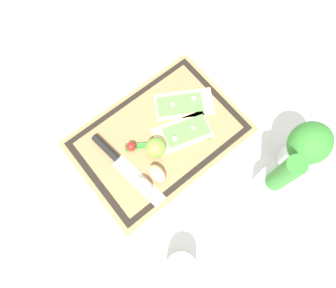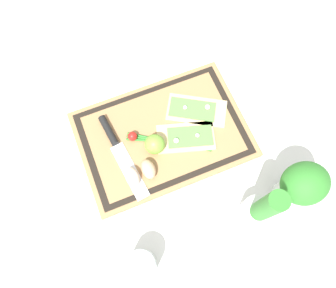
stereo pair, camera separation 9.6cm
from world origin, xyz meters
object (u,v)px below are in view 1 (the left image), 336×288
(pizza_slice_far, at_px, (183,133))
(knife, at_px, (116,158))
(egg_brown, at_px, (157,174))
(herb_pot, at_px, (276,181))
(pizza_slice_near, at_px, (183,104))
(herb_glass, at_px, (305,147))
(lime, at_px, (156,148))
(cherry_tomato_red, at_px, (131,147))
(sauce_jar, at_px, (181,268))
(egg_pink, at_px, (144,186))

(pizza_slice_far, xyz_separation_m, knife, (0.21, -0.06, 0.00))
(egg_brown, height_order, herb_pot, herb_pot)
(pizza_slice_near, height_order, herb_glass, herb_glass)
(lime, xyz_separation_m, herb_glass, (-0.29, 0.27, 0.07))
(pizza_slice_near, xyz_separation_m, knife, (0.27, 0.01, 0.00))
(knife, distance_m, herb_pot, 0.45)
(lime, distance_m, herb_pot, 0.34)
(cherry_tomato_red, xyz_separation_m, herb_pot, (-0.24, 0.34, 0.05))
(lime, distance_m, sauce_jar, 0.33)
(knife, xyz_separation_m, egg_pink, (-0.01, 0.12, 0.01))
(egg_pink, xyz_separation_m, herb_pot, (-0.28, 0.22, 0.04))
(pizza_slice_far, relative_size, herb_pot, 0.80)
(cherry_tomato_red, bearing_deg, egg_brown, 94.00)
(lime, bearing_deg, cherry_tomato_red, -46.22)
(egg_pink, height_order, lime, lime)
(cherry_tomato_red, bearing_deg, lime, 133.78)
(pizza_slice_far, distance_m, herb_pot, 0.30)
(pizza_slice_near, height_order, lime, lime)
(knife, relative_size, cherry_tomato_red, 9.88)
(knife, height_order, herb_pot, herb_pot)
(egg_pink, relative_size, herb_glass, 0.29)
(egg_pink, relative_size, sauce_jar, 0.67)
(cherry_tomato_red, relative_size, herb_pot, 0.12)
(herb_pot, bearing_deg, sauce_jar, 1.38)
(pizza_slice_far, height_order, cherry_tomato_red, cherry_tomato_red)
(herb_pot, bearing_deg, cherry_tomato_red, -55.15)
(pizza_slice_near, xyz_separation_m, cherry_tomato_red, (0.21, 0.01, 0.01))
(pizza_slice_far, height_order, egg_pink, egg_pink)
(egg_pink, distance_m, sauce_jar, 0.24)
(pizza_slice_far, xyz_separation_m, egg_pink, (0.19, 0.06, 0.01))
(sauce_jar, bearing_deg, pizza_slice_near, -130.98)
(cherry_tomato_red, bearing_deg, herb_pot, 124.85)
(pizza_slice_near, distance_m, cherry_tomato_red, 0.21)
(pizza_slice_near, height_order, knife, pizza_slice_near)
(egg_brown, distance_m, egg_pink, 0.05)
(egg_pink, bearing_deg, egg_brown, -175.49)
(herb_glass, bearing_deg, pizza_slice_near, -68.12)
(cherry_tomato_red, distance_m, herb_glass, 0.48)
(pizza_slice_near, bearing_deg, pizza_slice_far, 49.77)
(knife, bearing_deg, herb_pot, 130.44)
(sauce_jar, bearing_deg, egg_pink, -104.16)
(egg_brown, distance_m, sauce_jar, 0.26)
(herb_pot, distance_m, sauce_jar, 0.34)
(lime, height_order, sauce_jar, sauce_jar)
(pizza_slice_near, xyz_separation_m, pizza_slice_far, (0.06, 0.07, 0.00))
(herb_pot, bearing_deg, egg_brown, -44.69)
(pizza_slice_near, bearing_deg, herb_pot, 94.08)
(egg_pink, height_order, sauce_jar, sauce_jar)
(knife, distance_m, cherry_tomato_red, 0.06)
(pizza_slice_far, bearing_deg, sauce_jar, 48.83)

